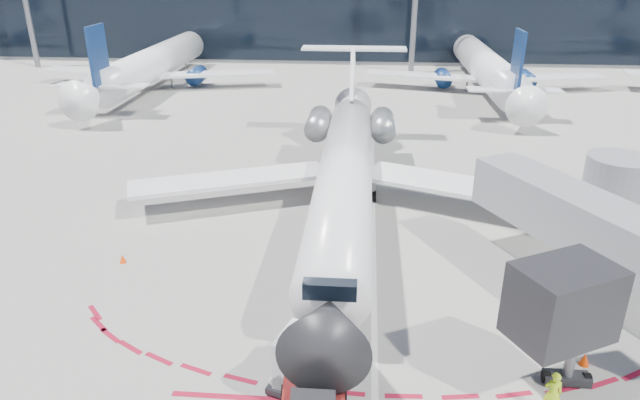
{
  "coord_description": "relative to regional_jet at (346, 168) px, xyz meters",
  "views": [
    {
      "loc": [
        -0.64,
        -26.48,
        13.97
      ],
      "look_at": [
        -2.81,
        0.12,
        2.45
      ],
      "focal_mm": 32.0,
      "sensor_mm": 36.0,
      "label": 1
    }
  ],
  "objects": [
    {
      "name": "ground",
      "position": [
        1.68,
        -4.36,
        -2.66
      ],
      "size": [
        260.0,
        260.0,
        0.0
      ],
      "primitive_type": "plane",
      "color": "gray",
      "rests_on": "ground"
    },
    {
      "name": "apron_centerline",
      "position": [
        1.68,
        -2.36,
        -2.66
      ],
      "size": [
        0.25,
        40.0,
        0.01
      ],
      "primitive_type": "cube",
      "color": "silver",
      "rests_on": "ground"
    },
    {
      "name": "jet_bridge",
      "position": [
        11.47,
        -7.37,
        0.35
      ],
      "size": [
        10.03,
        15.2,
        4.9
      ],
      "color": "gray",
      "rests_on": "ground"
    },
    {
      "name": "regional_jet",
      "position": [
        0.0,
        0.0,
        0.0
      ],
      "size": [
        25.8,
        31.82,
        7.97
      ],
      "color": "white",
      "rests_on": "ground"
    },
    {
      "name": "ramp_worker",
      "position": [
        7.44,
        -15.69,
        -1.85
      ],
      "size": [
        0.62,
        0.44,
        1.63
      ],
      "primitive_type": "imported",
      "rotation": [
        0.0,
        0.0,
        3.06
      ],
      "color": "#BCEE19",
      "rests_on": "ground"
    },
    {
      "name": "uld_container",
      "position": [
        -0.72,
        -15.16,
        -1.61
      ],
      "size": [
        2.74,
        2.53,
        2.12
      ],
      "rotation": [
        0.0,
        0.0,
        -0.32
      ],
      "color": "black",
      "rests_on": "ground"
    },
    {
      "name": "safety_cone_left",
      "position": [
        -10.65,
        -7.13,
        -2.43
      ],
      "size": [
        0.33,
        0.33,
        0.45
      ],
      "primitive_type": "cone",
      "color": "#FB3F05",
      "rests_on": "ground"
    },
    {
      "name": "safety_cone_right",
      "position": [
        9.4,
        -13.14,
        -2.41
      ],
      "size": [
        0.37,
        0.37,
        0.51
      ],
      "primitive_type": "cone",
      "color": "#FB3F05",
      "rests_on": "ground"
    },
    {
      "name": "bg_airliner_1",
      "position": [
        -23.07,
        33.12,
        2.51
      ],
      "size": [
        31.95,
        33.83,
        10.34
      ],
      "primitive_type": null,
      "color": "white",
      "rests_on": "ground"
    },
    {
      "name": "bg_airliner_2",
      "position": [
        14.17,
        34.23,
        2.36
      ],
      "size": [
        31.02,
        32.85,
        10.04
      ],
      "primitive_type": null,
      "color": "white",
      "rests_on": "ground"
    }
  ]
}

